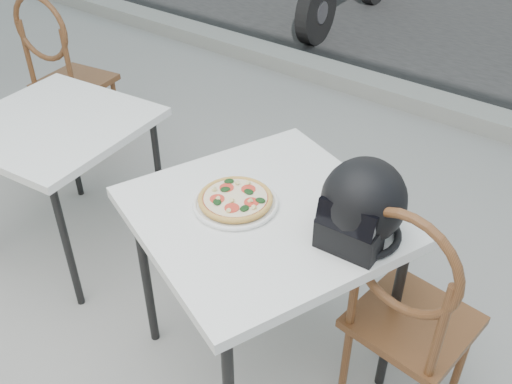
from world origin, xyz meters
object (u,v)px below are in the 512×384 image
Objects in this scene: helmet at (362,206)px; cafe_table_side at (56,134)px; plate at (236,203)px; pizza at (235,199)px; cafe_chair_main at (407,308)px; cafe_table_main at (264,227)px; cafe_chair_side at (62,67)px.

cafe_table_side is at bearing 178.96° from helmet.
plate is 1.46× the size of pizza.
helmet is 0.29× the size of cafe_chair_main.
cafe_chair_side reaches higher than cafe_table_main.
cafe_chair_side is (-0.75, 0.59, -0.08)m from cafe_table_side.
cafe_table_main is at bearing 153.30° from cafe_chair_side.
helmet is 0.28× the size of cafe_chair_side.
cafe_chair_side is at bearing 163.64° from helmet.
pizza is 0.32× the size of cafe_table_side.
cafe_table_main is 1.03× the size of cafe_chair_side.
cafe_chair_main is at bearing 12.77° from plate.
helmet reaches higher than cafe_chair_side.
plate is at bearing 151.48° from cafe_chair_side.
helmet is at bearing 14.23° from cafe_chair_main.
helmet reaches higher than cafe_table_side.
plate is at bearing -108.18° from pizza.
plate is at bearing -160.33° from cafe_table_main.
plate is 0.44m from helmet.
plate is 0.02m from pizza.
cafe_chair_side is (-1.96, 0.60, -0.14)m from cafe_table_main.
cafe_chair_side is (-1.86, 0.63, -0.24)m from pizza.
helmet is at bearing 13.53° from cafe_table_main.
cafe_table_side is at bearing 179.37° from cafe_table_main.
cafe_table_side is at bearing 9.31° from cafe_chair_main.
plate is 1.98m from cafe_chair_side.
pizza is 1.12m from cafe_table_side.
plate is 0.37× the size of cafe_chair_side.
plate is 1.12m from cafe_table_side.
helmet is at bearing 15.03° from plate.
plate reaches higher than cafe_table_main.
cafe_chair_side is at bearing 162.99° from cafe_table_main.
plate is at bearing -168.37° from helmet.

